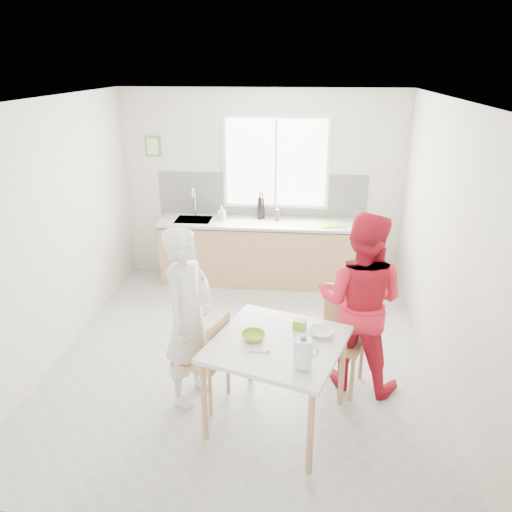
{
  "coord_description": "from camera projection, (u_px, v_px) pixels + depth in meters",
  "views": [
    {
      "loc": [
        0.6,
        -4.73,
        3.03
      ],
      "look_at": [
        0.12,
        0.2,
        1.09
      ],
      "focal_mm": 35.0,
      "sensor_mm": 36.0,
      "label": 1
    }
  ],
  "objects": [
    {
      "name": "ground",
      "position": [
        244.0,
        353.0,
        5.54
      ],
      "size": [
        4.5,
        4.5,
        0.0
      ],
      "primitive_type": "plane",
      "color": "#B7B7B2",
      "rests_on": "ground"
    },
    {
      "name": "room_shell",
      "position": [
        242.0,
        210.0,
        4.94
      ],
      "size": [
        4.5,
        4.5,
        4.5
      ],
      "color": "silver",
      "rests_on": "ground"
    },
    {
      "name": "window",
      "position": [
        276.0,
        163.0,
        6.97
      ],
      "size": [
        1.5,
        0.06,
        1.3
      ],
      "color": "white",
      "rests_on": "room_shell"
    },
    {
      "name": "backsplash",
      "position": [
        262.0,
        195.0,
        7.17
      ],
      "size": [
        3.0,
        0.02,
        0.65
      ],
      "primitive_type": "cube",
      "color": "white",
      "rests_on": "room_shell"
    },
    {
      "name": "picture_frame",
      "position": [
        153.0,
        146.0,
        7.06
      ],
      "size": [
        0.22,
        0.03,
        0.28
      ],
      "color": "#5B8E40",
      "rests_on": "room_shell"
    },
    {
      "name": "kitchen_counter",
      "position": [
        259.0,
        255.0,
        7.2
      ],
      "size": [
        2.84,
        0.64,
        1.37
      ],
      "color": "tan",
      "rests_on": "ground"
    },
    {
      "name": "dining_table",
      "position": [
        277.0,
        350.0,
        4.25
      ],
      "size": [
        1.34,
        1.34,
        0.81
      ],
      "rotation": [
        0.0,
        0.0,
        -0.32
      ],
      "color": "white",
      "rests_on": "ground"
    },
    {
      "name": "chair_left",
      "position": [
        208.0,
        356.0,
        4.59
      ],
      "size": [
        0.52,
        0.52,
        0.89
      ],
      "rotation": [
        0.0,
        0.0,
        -1.89
      ],
      "color": "tan",
      "rests_on": "ground"
    },
    {
      "name": "chair_far",
      "position": [
        341.0,
        333.0,
        4.88
      ],
      "size": [
        0.58,
        0.58,
        0.99
      ],
      "rotation": [
        0.0,
        0.0,
        -0.32
      ],
      "color": "tan",
      "rests_on": "ground"
    },
    {
      "name": "person_white",
      "position": [
        189.0,
        317.0,
        4.53
      ],
      "size": [
        0.59,
        0.72,
        1.71
      ],
      "primitive_type": "imported",
      "rotation": [
        0.0,
        0.0,
        1.25
      ],
      "color": "white",
      "rests_on": "ground"
    },
    {
      "name": "person_red",
      "position": [
        360.0,
        302.0,
        4.73
      ],
      "size": [
        1.04,
        0.92,
        1.78
      ],
      "primitive_type": "imported",
      "rotation": [
        0.0,
        0.0,
        2.82
      ],
      "color": "red",
      "rests_on": "ground"
    },
    {
      "name": "bowl_green",
      "position": [
        253.0,
        336.0,
        4.24
      ],
      "size": [
        0.26,
        0.26,
        0.06
      ],
      "primitive_type": "imported",
      "rotation": [
        0.0,
        0.0,
        -0.32
      ],
      "color": "#99C52D",
      "rests_on": "dining_table"
    },
    {
      "name": "bowl_white",
      "position": [
        320.0,
        333.0,
        4.31
      ],
      "size": [
        0.27,
        0.27,
        0.05
      ],
      "primitive_type": "imported",
      "rotation": [
        0.0,
        0.0,
        -0.32
      ],
      "color": "white",
      "rests_on": "dining_table"
    },
    {
      "name": "milk_jug",
      "position": [
        303.0,
        353.0,
        3.81
      ],
      "size": [
        0.2,
        0.14,
        0.26
      ],
      "rotation": [
        0.0,
        0.0,
        -0.32
      ],
      "color": "white",
      "rests_on": "dining_table"
    },
    {
      "name": "green_box",
      "position": [
        300.0,
        324.0,
        4.4
      ],
      "size": [
        0.13,
        0.13,
        0.09
      ],
      "primitive_type": "cube",
      "rotation": [
        0.0,
        0.0,
        -0.32
      ],
      "color": "#7AB72A",
      "rests_on": "dining_table"
    },
    {
      "name": "spoon",
      "position": [
        258.0,
        351.0,
        4.06
      ],
      "size": [
        0.16,
        0.02,
        0.01
      ],
      "primitive_type": "cylinder",
      "rotation": [
        0.0,
        1.57,
        0.03
      ],
      "color": "#A5A5AA",
      "rests_on": "dining_table"
    },
    {
      "name": "cutting_board",
      "position": [
        332.0,
        225.0,
        6.86
      ],
      "size": [
        0.41,
        0.34,
        0.01
      ],
      "primitive_type": "cube",
      "rotation": [
        0.0,
        0.0,
        0.3
      ],
      "color": "#97D932",
      "rests_on": "kitchen_counter"
    },
    {
      "name": "wine_bottle_a",
      "position": [
        260.0,
        208.0,
        7.07
      ],
      "size": [
        0.07,
        0.07,
        0.32
      ],
      "primitive_type": "cylinder",
      "color": "black",
      "rests_on": "kitchen_counter"
    },
    {
      "name": "wine_bottle_b",
      "position": [
        262.0,
        208.0,
        7.11
      ],
      "size": [
        0.07,
        0.07,
        0.3
      ],
      "primitive_type": "cylinder",
      "color": "black",
      "rests_on": "kitchen_counter"
    },
    {
      "name": "jar_amber",
      "position": [
        277.0,
        215.0,
        7.04
      ],
      "size": [
        0.06,
        0.06,
        0.16
      ],
      "primitive_type": "cylinder",
      "color": "brown",
      "rests_on": "kitchen_counter"
    },
    {
      "name": "soap_bottle",
      "position": [
        222.0,
        213.0,
        7.08
      ],
      "size": [
        0.11,
        0.11,
        0.2
      ],
      "primitive_type": "imported",
      "rotation": [
        0.0,
        0.0,
        -0.23
      ],
      "color": "#999999",
      "rests_on": "kitchen_counter"
    }
  ]
}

